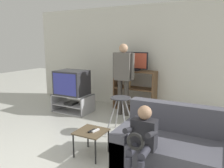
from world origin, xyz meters
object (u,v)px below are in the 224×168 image
(tv_stand, at_px, (73,103))
(remote_control_white, at_px, (96,130))
(television_main, at_px, (72,83))
(person_standing_adult, at_px, (123,72))
(media_shelf, at_px, (135,90))
(couch, at_px, (182,149))
(snack_table, at_px, (91,134))
(person_seated_child, at_px, (142,139))
(remote_control_black, at_px, (92,131))
(folding_stool, at_px, (121,104))
(television_flat, at_px, (135,62))

(tv_stand, xyz_separation_m, remote_control_white, (1.63, -1.57, 0.18))
(television_main, xyz_separation_m, remote_control_white, (1.65, -1.57, -0.33))
(tv_stand, distance_m, person_standing_adult, 1.48)
(media_shelf, bearing_deg, person_standing_adult, -98.38)
(remote_control_white, height_order, couch, couch)
(media_shelf, xyz_separation_m, snack_table, (0.28, -2.45, -0.17))
(media_shelf, height_order, snack_table, media_shelf)
(tv_stand, relative_size, person_seated_child, 0.98)
(remote_control_black, height_order, person_standing_adult, person_standing_adult)
(snack_table, relative_size, person_standing_adult, 0.26)
(snack_table, distance_m, couch, 1.31)
(media_shelf, distance_m, couch, 2.71)
(snack_table, height_order, person_seated_child, person_seated_child)
(folding_stool, relative_size, remote_control_black, 4.85)
(tv_stand, relative_size, media_shelf, 0.88)
(couch, bearing_deg, television_main, 154.93)
(snack_table, distance_m, person_standing_adult, 2.06)
(television_flat, bearing_deg, remote_control_white, -81.78)
(television_main, relative_size, media_shelf, 0.71)
(television_main, bearing_deg, folding_stool, -22.09)
(television_main, xyz_separation_m, couch, (2.87, -1.34, -0.45))
(folding_stool, distance_m, couch, 1.44)
(tv_stand, bearing_deg, media_shelf, 33.83)
(media_shelf, distance_m, snack_table, 2.48)
(snack_table, relative_size, couch, 0.25)
(folding_stool, height_order, remote_control_black, folding_stool)
(person_standing_adult, bearing_deg, remote_control_white, -77.41)
(television_main, xyz_separation_m, media_shelf, (1.31, 0.86, -0.21))
(tv_stand, xyz_separation_m, media_shelf, (1.29, 0.86, 0.30))
(television_main, height_order, folding_stool, television_main)
(television_main, height_order, television_flat, television_flat)
(tv_stand, height_order, media_shelf, media_shelf)
(media_shelf, distance_m, remote_control_black, 2.49)
(remote_control_black, bearing_deg, media_shelf, 105.82)
(tv_stand, relative_size, television_main, 1.25)
(person_standing_adult, bearing_deg, television_flat, 81.72)
(media_shelf, xyz_separation_m, remote_control_black, (0.30, -2.47, -0.12))
(remote_control_black, relative_size, person_standing_adult, 0.09)
(person_seated_child, bearing_deg, tv_stand, 142.88)
(couch, bearing_deg, television_flat, 125.70)
(remote_control_black, bearing_deg, television_main, 143.86)
(snack_table, bearing_deg, folding_stool, 87.26)
(television_main, relative_size, person_standing_adult, 0.45)
(snack_table, height_order, remote_control_black, remote_control_black)
(couch, bearing_deg, folding_stool, 151.20)
(television_main, bearing_deg, couch, -25.07)
(couch, height_order, person_standing_adult, person_standing_adult)
(tv_stand, distance_m, couch, 3.15)
(folding_stool, height_order, couch, couch)
(remote_control_black, xyz_separation_m, couch, (1.26, 0.27, -0.12))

